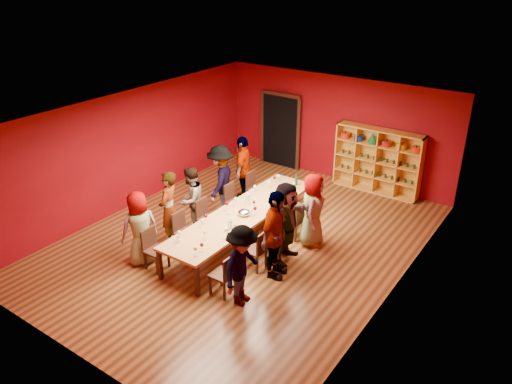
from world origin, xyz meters
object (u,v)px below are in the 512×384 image
person_left_1 (169,209)px  person_left_2 (191,199)px  tasting_table (243,214)px  person_left_4 (243,169)px  wine_bottle (296,181)px  chair_person_left_0 (153,247)px  person_right_0 (242,266)px  person_right_3 (313,210)px  chair_person_right_3 (296,219)px  person_left_0 (140,228)px  chair_person_left_2 (205,215)px  chair_person_left_3 (233,199)px  chair_person_left_1 (183,229)px  spittoon_bowl (244,213)px  chair_person_right_1 (258,248)px  chair_person_right_2 (275,235)px  chair_person_left_4 (254,186)px  person_left_3 (221,180)px  chair_person_right_0 (226,273)px  shelving_unit (378,158)px  person_right_1 (275,235)px  person_right_2 (286,222)px

person_left_1 → person_left_2: (-0.04, 0.77, -0.09)m
tasting_table → person_left_4: person_left_4 is taller
person_left_2 → wine_bottle: person_left_2 is taller
chair_person_left_0 → person_right_0: person_right_0 is taller
person_right_3 → chair_person_right_3: bearing=69.9°
person_left_0 → person_left_4: size_ratio=0.91×
chair_person_left_2 → chair_person_left_3: size_ratio=1.00×
person_left_0 → chair_person_left_3: (0.35, 2.74, -0.32)m
chair_person_left_1 → spittoon_bowl: 1.40m
chair_person_left_2 → chair_person_left_3: (0.00, 1.06, 0.00)m
chair_person_right_1 → person_right_3: 1.64m
chair_person_left_0 → tasting_table: bearing=64.7°
chair_person_left_0 → chair_person_right_2: (1.82, 1.82, 0.00)m
chair_person_left_4 → person_left_4: bearing=-180.0°
chair_person_left_2 → person_right_0: (2.22, -1.57, 0.31)m
chair_person_left_0 → chair_person_left_3: 2.74m
chair_person_left_2 → person_left_4: size_ratio=0.50×
tasting_table → spittoon_bowl: spittoon_bowl is taller
chair_person_left_2 → person_right_0: person_right_0 is taller
chair_person_left_0 → person_left_3: 2.79m
person_left_0 → chair_person_right_3: bearing=164.0°
chair_person_left_0 → chair_person_left_1: 0.91m
chair_person_right_3 → wine_bottle: wine_bottle is taller
person_right_0 → wine_bottle: person_right_0 is taller
chair_person_right_0 → wine_bottle: size_ratio=2.92×
shelving_unit → person_left_3: (-2.68, -3.51, -0.08)m
chair_person_right_0 → person_right_1: bearing=69.4°
person_left_4 → person_left_0: bearing=-19.5°
shelving_unit → chair_person_right_1: size_ratio=2.70×
chair_person_left_3 → person_right_0: (2.22, -2.63, 0.31)m
chair_person_right_0 → chair_person_right_1: same height
chair_person_left_1 → person_left_3: bearing=101.5°
person_left_0 → chair_person_left_1: person_left_0 is taller
chair_person_left_2 → person_right_1: bearing=-12.5°
tasting_table → person_left_1: bearing=-141.8°
person_left_3 → spittoon_bowl: (1.39, -0.93, -0.09)m
tasting_table → shelving_unit: bearing=72.1°
person_left_4 → person_right_0: person_left_4 is taller
chair_person_left_0 → chair_person_left_2: same height
chair_person_left_4 → person_right_0: bearing=-58.0°
tasting_table → chair_person_right_0: bearing=-63.4°
person_left_3 → person_right_1: person_right_1 is taller
person_left_0 → chair_person_right_1: size_ratio=1.84×
person_right_3 → person_left_3: bearing=69.9°
person_left_4 → person_right_1: size_ratio=0.95×
chair_person_left_3 → person_right_0: 3.45m
tasting_table → wine_bottle: bearing=83.4°
chair_person_left_1 → person_right_1: size_ratio=0.47×
wine_bottle → chair_person_left_2: bearing=-117.5°
tasting_table → person_right_2: size_ratio=2.50×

